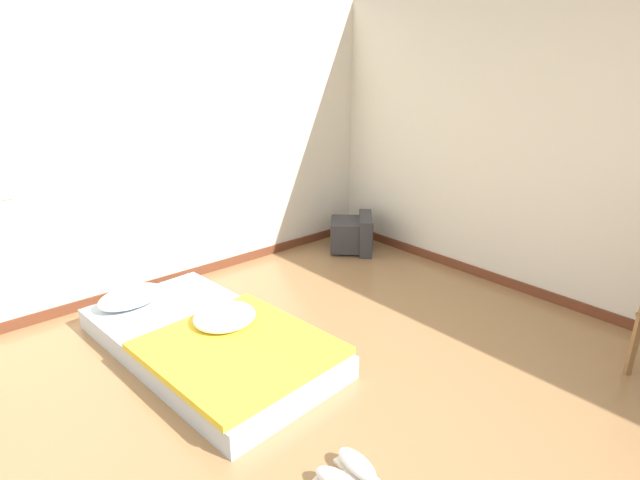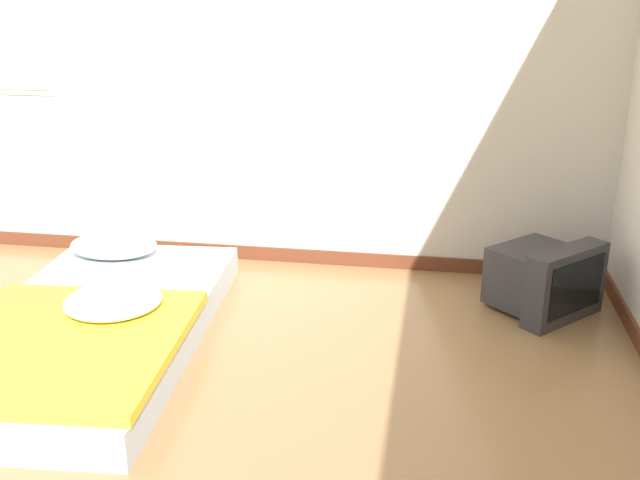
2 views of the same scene
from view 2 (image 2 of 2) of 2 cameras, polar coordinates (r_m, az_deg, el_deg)
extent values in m
cube|color=silver|center=(4.71, -14.83, 14.21)|extent=(8.29, 0.06, 2.60)
cube|color=brown|center=(4.93, -13.80, -0.50)|extent=(8.29, 0.02, 0.09)
cube|color=silver|center=(3.74, -17.57, -6.67)|extent=(1.19, 2.07, 0.16)
ellipsoid|color=white|center=(4.42, -16.18, -0.41)|extent=(0.55, 0.38, 0.14)
cube|color=yellow|center=(3.39, -20.16, -7.76)|extent=(1.15, 1.24, 0.05)
ellipsoid|color=silver|center=(3.59, -16.22, -4.68)|extent=(0.60, 0.58, 0.11)
cube|color=#333338|center=(4.11, 16.48, -2.68)|extent=(0.53, 0.53, 0.32)
cube|color=#333338|center=(3.98, 19.02, -3.39)|extent=(0.46, 0.47, 0.40)
cube|color=black|center=(3.94, 19.85, -3.56)|extent=(0.31, 0.32, 0.29)
camera|label=1|loc=(3.12, -81.74, 9.63)|focal=28.00mm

